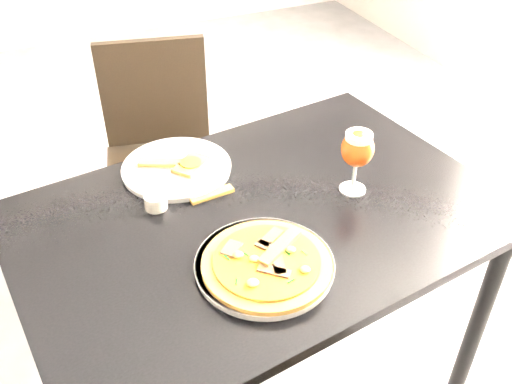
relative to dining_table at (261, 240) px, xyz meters
name	(u,v)px	position (x,y,z in m)	size (l,w,h in m)	color
ground	(141,360)	(-0.33, 0.27, -0.66)	(6.00, 6.00, 0.00)	#555557
dining_table	(261,240)	(0.00, 0.00, 0.00)	(1.30, 0.96, 0.75)	black
chair_far	(161,154)	(-0.07, 0.76, -0.17)	(0.49, 0.49, 0.88)	black
plate_main	(264,265)	(-0.07, -0.18, 0.10)	(0.31, 0.31, 0.02)	silver
pizza	(267,262)	(-0.07, -0.19, 0.12)	(0.29, 0.29, 0.03)	#985B24
plate_second	(177,168)	(-0.14, 0.26, 0.10)	(0.30, 0.30, 0.02)	silver
crust_scraps	(181,164)	(-0.13, 0.26, 0.11)	(0.19, 0.14, 0.01)	#985B24
loose_crust	(212,194)	(-0.09, 0.12, 0.09)	(0.12, 0.03, 0.01)	#985B24
sauce_cup	(156,201)	(-0.23, 0.13, 0.11)	(0.06, 0.06, 0.04)	silver
beer_glass	(357,149)	(0.26, -0.01, 0.22)	(0.08, 0.08, 0.18)	silver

